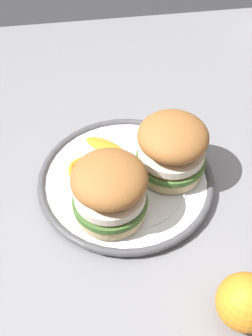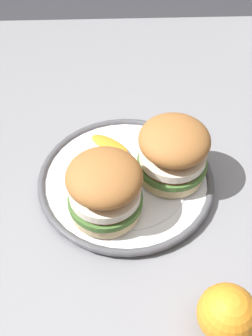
{
  "view_description": "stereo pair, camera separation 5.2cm",
  "coord_description": "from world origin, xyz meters",
  "px_view_note": "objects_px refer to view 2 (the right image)",
  "views": [
    {
      "loc": [
        0.14,
        0.45,
        1.35
      ],
      "look_at": [
        0.07,
        -0.02,
        0.81
      ],
      "focal_mm": 48.94,
      "sensor_mm": 36.0,
      "label": 1
    },
    {
      "loc": [
        0.09,
        0.46,
        1.35
      ],
      "look_at": [
        0.07,
        -0.02,
        0.81
      ],
      "focal_mm": 48.94,
      "sensor_mm": 36.0,
      "label": 2
    }
  ],
  "objects_px": {
    "dinner_plate": "(126,181)",
    "sandwich_half_right": "(105,188)",
    "whole_orange": "(227,314)",
    "dining_table": "(168,226)",
    "sandwich_half_left": "(171,151)"
  },
  "relations": [
    {
      "from": "dinner_plate",
      "to": "sandwich_half_right",
      "type": "relative_size",
      "value": 1.99
    },
    {
      "from": "whole_orange",
      "to": "sandwich_half_left",
      "type": "bearing_deg",
      "value": -79.49
    },
    {
      "from": "dining_table",
      "to": "whole_orange",
      "type": "height_order",
      "value": "whole_orange"
    },
    {
      "from": "dinner_plate",
      "to": "whole_orange",
      "type": "distance_m",
      "value": 0.27
    },
    {
      "from": "dining_table",
      "to": "sandwich_half_left",
      "type": "distance_m",
      "value": 0.17
    },
    {
      "from": "dining_table",
      "to": "whole_orange",
      "type": "relative_size",
      "value": 16.97
    },
    {
      "from": "sandwich_half_right",
      "to": "whole_orange",
      "type": "distance_m",
      "value": 0.23
    },
    {
      "from": "dinner_plate",
      "to": "whole_orange",
      "type": "relative_size",
      "value": 3.79
    },
    {
      "from": "sandwich_half_right",
      "to": "whole_orange",
      "type": "relative_size",
      "value": 1.9
    },
    {
      "from": "sandwich_half_right",
      "to": "whole_orange",
      "type": "bearing_deg",
      "value": 129.69
    },
    {
      "from": "dinner_plate",
      "to": "sandwich_half_left",
      "type": "bearing_deg",
      "value": -174.0
    },
    {
      "from": "dining_table",
      "to": "sandwich_half_right",
      "type": "xyz_separation_m",
      "value": [
        0.11,
        0.04,
        0.16
      ]
    },
    {
      "from": "dinner_plate",
      "to": "whole_orange",
      "type": "height_order",
      "value": "whole_orange"
    },
    {
      "from": "dinner_plate",
      "to": "sandwich_half_right",
      "type": "xyz_separation_m",
      "value": [
        0.03,
        0.06,
        0.06
      ]
    },
    {
      "from": "sandwich_half_right",
      "to": "dining_table",
      "type": "bearing_deg",
      "value": -157.46
    }
  ]
}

